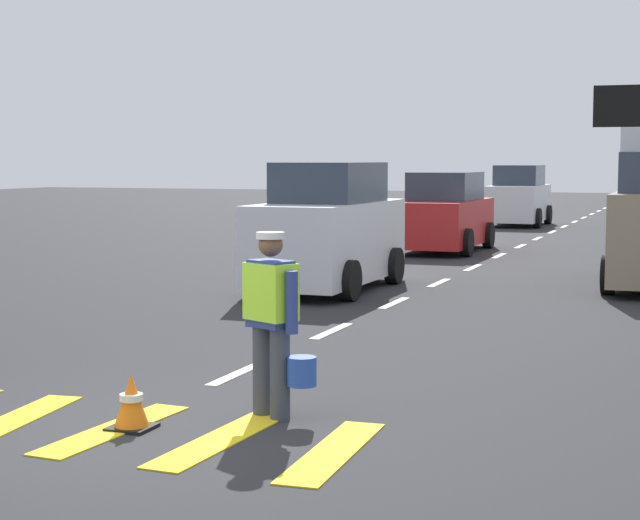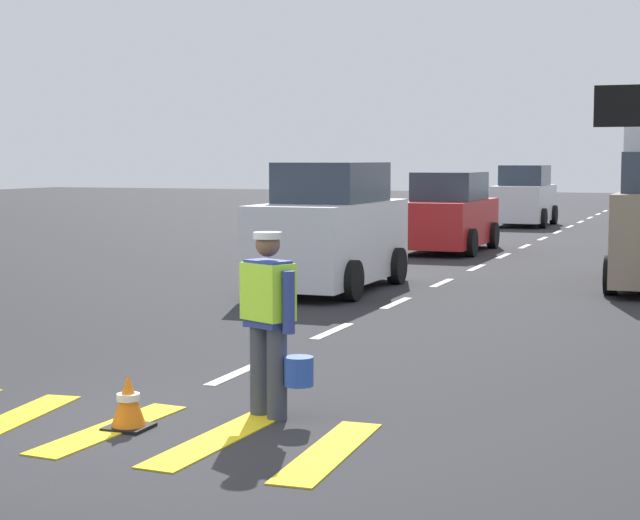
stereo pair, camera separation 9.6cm
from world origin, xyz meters
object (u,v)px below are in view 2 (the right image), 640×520
at_px(road_worker, 270,315).
at_px(traffic_cone_near, 128,402).
at_px(car_oncoming_third, 524,198).
at_px(car_oncoming_lead, 331,231).
at_px(car_oncoming_second, 449,215).

xyz_separation_m(road_worker, traffic_cone_near, (-0.99, -0.80, -0.69)).
relative_size(road_worker, traffic_cone_near, 3.47).
bearing_deg(car_oncoming_third, road_worker, -84.59).
distance_m(road_worker, car_oncoming_lead, 9.43).
xyz_separation_m(car_oncoming_second, car_oncoming_third, (-0.04, 11.20, 0.06)).
height_order(car_oncoming_lead, car_oncoming_second, car_oncoming_lead).
height_order(road_worker, car_oncoming_lead, car_oncoming_lead).
relative_size(traffic_cone_near, car_oncoming_second, 0.11).
xyz_separation_m(car_oncoming_lead, car_oncoming_second, (0.05, 8.55, -0.12)).
bearing_deg(car_oncoming_third, car_oncoming_second, -89.77).
bearing_deg(car_oncoming_lead, car_oncoming_third, 89.99).
bearing_deg(car_oncoming_second, car_oncoming_lead, -90.33).
bearing_deg(traffic_cone_near, car_oncoming_third, 93.36).
relative_size(car_oncoming_second, car_oncoming_third, 1.06).
xyz_separation_m(road_worker, car_oncoming_lead, (-2.73, 9.02, 0.12)).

